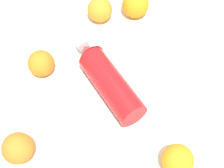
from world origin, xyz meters
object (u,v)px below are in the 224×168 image
Objects in this scene: orange_1 at (135,4)px; orange_3 at (18,148)px; orange_5 at (178,160)px; water_bottle at (107,78)px; orange_4 at (41,63)px; orange_2 at (100,10)px.

orange_3 is (0.14, 0.50, -0.00)m from orange_1.
orange_5 is (-0.33, -0.07, -0.00)m from orange_3.
water_bottle is 3.36× the size of orange_4.
orange_3 is at bearing 102.53° from water_bottle.
water_bottle and orange_3 have the same top height.
orange_1 reaches higher than water_bottle.
orange_2 is 1.03× the size of orange_3.
orange_4 is at bearing -79.24° from orange_3.
water_bottle is 0.24m from orange_2.
water_bottle is at bearing -38.48° from orange_5.
orange_1 reaches higher than orange_3.
orange_4 is (0.09, 0.22, -0.00)m from orange_2.
orange_1 is 1.11× the size of orange_3.
orange_1 is at bearing -65.20° from orange_5.
orange_1 is 1.08× the size of orange_2.
orange_5 is at bearing 127.33° from orange_2.
orange_4 is (0.04, -0.23, -0.00)m from orange_3.
water_bottle and orange_5 have the same top height.
orange_4 is at bearing 69.08° from orange_2.
orange_2 is (0.09, 0.05, -0.00)m from orange_1.
orange_1 is 0.10m from orange_2.
orange_1 is at bearing -105.26° from orange_3.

